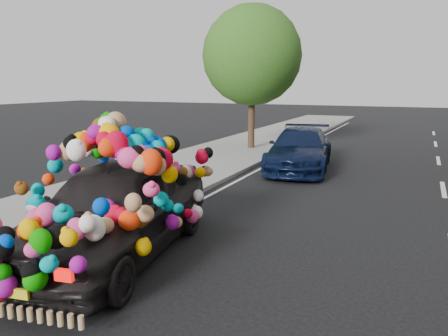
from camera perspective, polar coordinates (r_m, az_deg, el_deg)
The scene contains 6 objects.
ground at distance 9.14m, azimuth 4.59°, elevation -7.44°, with size 100.00×100.00×0.00m, color black.
sidewalk at distance 11.25m, azimuth -16.52°, elevation -3.99°, with size 4.00×60.00×0.12m, color gray.
kerb at distance 10.12m, azimuth -8.08°, elevation -5.29°, with size 0.15×60.00×0.13m, color gray.
tree_near_sidewalk at distance 18.93m, azimuth 3.69°, elevation 14.46°, with size 4.20×4.20×6.13m.
plush_art_car at distance 7.49m, azimuth -14.04°, elevation -2.51°, with size 3.10×5.31×2.29m.
navy_sedan at distance 14.98m, azimuth 9.89°, elevation 2.45°, with size 1.95×4.79×1.39m, color #0A1432.
Camera 1 is at (2.90, -8.17, 2.89)m, focal length 35.00 mm.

